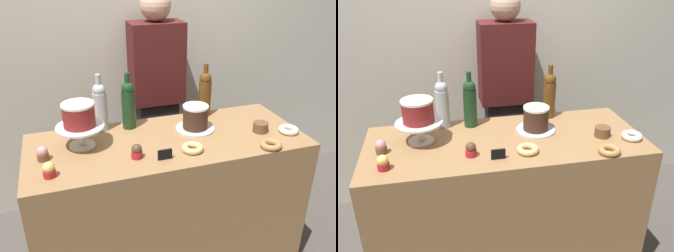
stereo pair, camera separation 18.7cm
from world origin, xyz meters
The scene contains 18 objects.
back_wall centered at (0.00, 0.88, 1.30)m, with size 6.00×0.05×2.60m.
display_counter centered at (0.00, 0.00, 0.44)m, with size 1.49×0.61×0.89m.
cake_stand_pedestal centered at (-0.45, 0.06, 0.97)m, with size 0.24×0.24×0.12m.
white_layer_cake centered at (-0.45, 0.06, 1.07)m, with size 0.16×0.16×0.12m.
silver_serving_platter centered at (0.19, 0.07, 0.89)m, with size 0.22×0.22×0.01m.
chocolate_round_cake centered at (0.19, 0.07, 0.97)m, with size 0.14×0.14×0.13m.
wine_bottle_green centered at (-0.16, 0.21, 1.03)m, with size 0.08×0.08×0.33m.
wine_bottle_clear centered at (-0.32, 0.23, 1.03)m, with size 0.08×0.08×0.33m.
wine_bottle_amber centered at (0.32, 0.25, 1.03)m, with size 0.08×0.08×0.33m.
cupcake_strawberry centered at (-0.64, -0.02, 0.92)m, with size 0.06×0.06×0.07m.
cupcake_lemon centered at (-0.61, -0.18, 0.92)m, with size 0.06×0.06×0.07m.
cupcake_chocolate centered at (-0.20, -0.14, 0.92)m, with size 0.06×0.06×0.07m.
donut_glazed centered at (0.08, -0.16, 0.91)m, with size 0.11×0.11×0.03m.
donut_maple centered at (0.48, -0.25, 0.91)m, with size 0.11×0.11×0.03m.
donut_sugar centered at (0.67, -0.13, 0.91)m, with size 0.11×0.11×0.03m.
cookie_stack centered at (0.52, -0.07, 0.92)m, with size 0.08×0.08×0.05m.
price_sign_chalkboard centered at (-0.08, -0.19, 0.92)m, with size 0.07×0.01×0.05m.
barista_figure centered at (0.13, 0.67, 0.84)m, with size 0.36×0.22×1.60m.
Camera 2 is at (-0.34, -1.65, 1.77)m, focal length 37.83 mm.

